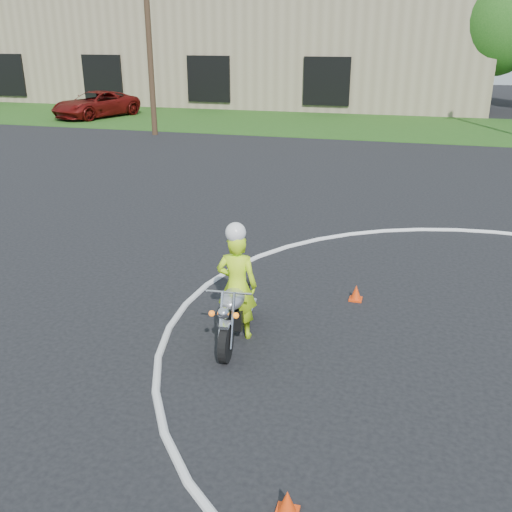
# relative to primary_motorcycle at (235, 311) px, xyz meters

# --- Properties ---
(grass_strip) EXTENTS (120.00, 10.00, 0.02)m
(grass_strip) POSITION_rel_primary_motorcycle_xyz_m (4.72, 24.98, -0.51)
(grass_strip) COLOR #1E4714
(grass_strip) RESTS_ON ground
(primary_motorcycle) EXTENTS (0.72, 2.05, 1.08)m
(primary_motorcycle) POSITION_rel_primary_motorcycle_xyz_m (0.00, 0.00, 0.00)
(primary_motorcycle) COLOR black
(primary_motorcycle) RESTS_ON ground
(rider_primary_grp) EXTENTS (0.70, 0.49, 2.00)m
(rider_primary_grp) POSITION_rel_primary_motorcycle_xyz_m (-0.01, 0.14, 0.44)
(rider_primary_grp) COLOR #C6FB1A
(rider_primary_grp) RESTS_ON ground
(pickup_grp) EXTENTS (4.24, 6.13, 1.56)m
(pickup_grp) POSITION_rel_primary_motorcycle_xyz_m (-16.62, 24.17, 0.26)
(pickup_grp) COLOR #5A0C0A
(pickup_grp) RESTS_ON ground
(warehouse) EXTENTS (41.00, 17.00, 8.30)m
(warehouse) POSITION_rel_primary_motorcycle_xyz_m (-13.29, 37.98, 3.64)
(warehouse) COLOR tan
(warehouse) RESTS_ON ground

